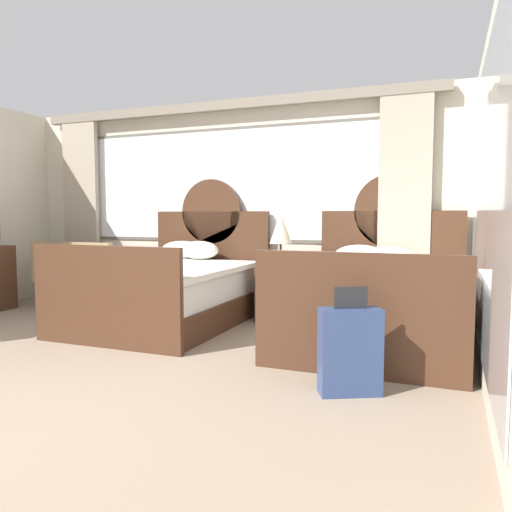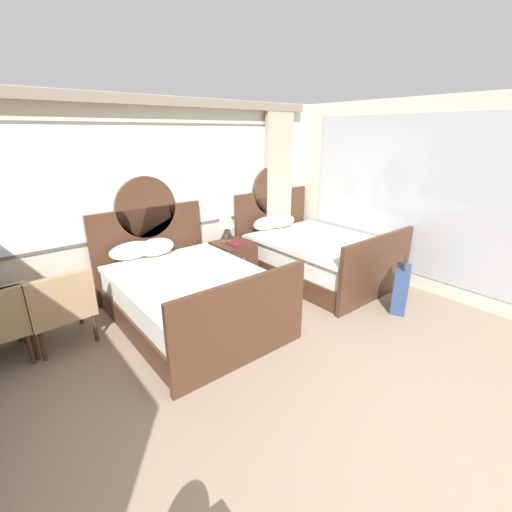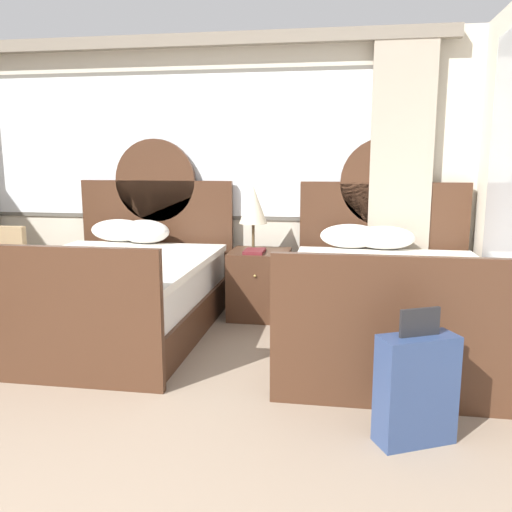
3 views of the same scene
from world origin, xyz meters
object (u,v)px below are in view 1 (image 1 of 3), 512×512
Objects in this scene: bed_near_window at (170,290)px; armchair_by_window_left at (99,272)px; table_lamp_on_nightstand at (281,229)px; armchair_by_window_right at (62,270)px; armchair_by_window_centre at (63,270)px; suitcase_on_floor at (350,351)px; nightstand_between_beds at (285,292)px; book_on_nightstand at (279,265)px; bed_near_mirror at (377,303)px.

armchair_by_window_left is (-1.32, 0.40, 0.11)m from bed_near_window.
bed_near_window reaches higher than table_lamp_on_nightstand.
armchair_by_window_centre is at bearing 5.59° from armchair_by_window_right.
bed_near_window is 2.78m from suitcase_on_floor.
armchair_by_window_centre reaches higher than nightstand_between_beds.
armchair_by_window_left is 1.00× the size of armchair_by_window_right.
bed_near_window is 3.04× the size of suitcase_on_floor.
armchair_by_window_left is at bearing 0.02° from armchair_by_window_right.
suitcase_on_floor is (1.17, -2.16, -0.02)m from nightstand_between_beds.
table_lamp_on_nightstand is 0.83× the size of suitcase_on_floor.
armchair_by_window_left is at bearing -177.06° from book_on_nightstand.
nightstand_between_beds is at bearing 118.44° from suitcase_on_floor.
suitcase_on_floor is (0.02, -1.52, -0.07)m from bed_near_mirror.
book_on_nightstand is (1.12, 0.53, 0.28)m from bed_near_window.
book_on_nightstand is 0.35× the size of suitcase_on_floor.
bed_near_window is at bearing -11.75° from armchair_by_window_right.
suitcase_on_floor reaches higher than book_on_nightstand.
armchair_by_window_right is (-3.09, -0.24, 0.17)m from nightstand_between_beds.
bed_near_window is at bearing -11.88° from armchair_by_window_centre.
table_lamp_on_nightstand is 0.70× the size of armchair_by_window_left.
nightstand_between_beds is (1.15, 0.64, -0.06)m from bed_near_window.
table_lamp_on_nightstand is at bearing 33.19° from bed_near_window.
armchair_by_window_right is at bearing -179.98° from armchair_by_window_left.
bed_near_mirror is 3.67× the size of table_lamp_on_nightstand.
bed_near_mirror reaches higher than table_lamp_on_nightstand.
armchair_by_window_right reaches higher than book_on_nightstand.
table_lamp_on_nightstand is at bearing 103.03° from book_on_nightstand.
bed_near_window is 1.32m from nightstand_between_beds.
armchair_by_window_right is at bearing 168.25° from bed_near_window.
bed_near_window reaches higher than armchair_by_window_right.
book_on_nightstand is at bearing 120.40° from suitcase_on_floor.
table_lamp_on_nightstand reaches higher than armchair_by_window_right.
bed_near_mirror is 8.64× the size of book_on_nightstand.
armchair_by_window_centre is at bearing 179.88° from armchair_by_window_left.
bed_near_mirror is at bearing -5.42° from armchair_by_window_right.
table_lamp_on_nightstand is 0.70× the size of armchair_by_window_centre.
armchair_by_window_centre is at bearing 168.12° from bed_near_window.
book_on_nightstand reaches higher than nightstand_between_beds.
armchair_by_window_centre is at bearing -175.64° from nightstand_between_beds.
table_lamp_on_nightstand is at bearing 149.88° from bed_near_mirror.
suitcase_on_floor is at bearing -33.19° from bed_near_window.
suitcase_on_floor is at bearing -24.30° from armchair_by_window_right.
suitcase_on_floor is at bearing -61.56° from nightstand_between_beds.
book_on_nightstand is at bearing 25.16° from bed_near_window.
armchair_by_window_left and armchair_by_window_centre have the same top height.
armchair_by_window_right reaches higher than nightstand_between_beds.
armchair_by_window_centre is at bearing 155.61° from suitcase_on_floor.
nightstand_between_beds is 1.04× the size of table_lamp_on_nightstand.
book_on_nightstand is (-1.18, 0.53, 0.28)m from bed_near_mirror.
bed_near_window is at bearing 146.81° from suitcase_on_floor.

